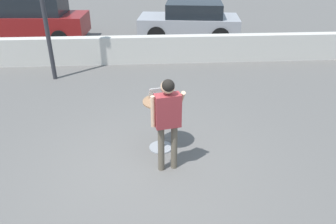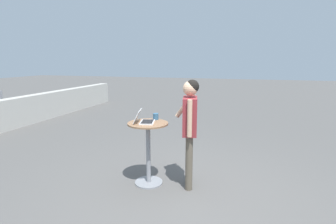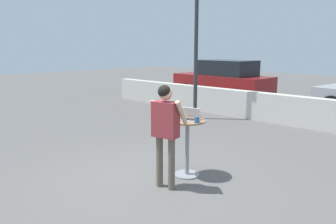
{
  "view_description": "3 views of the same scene",
  "coord_description": "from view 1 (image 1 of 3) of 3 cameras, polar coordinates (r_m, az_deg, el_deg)",
  "views": [
    {
      "loc": [
        0.07,
        -4.62,
        3.53
      ],
      "look_at": [
        0.41,
        0.45,
        0.88
      ],
      "focal_mm": 35.0,
      "sensor_mm": 36.0,
      "label": 1
    },
    {
      "loc": [
        -3.39,
        -0.78,
        1.96
      ],
      "look_at": [
        0.38,
        0.35,
        1.17
      ],
      "focal_mm": 28.0,
      "sensor_mm": 36.0,
      "label": 2
    },
    {
      "loc": [
        3.84,
        -3.58,
        2.23
      ],
      "look_at": [
        0.17,
        0.29,
        1.18
      ],
      "focal_mm": 35.0,
      "sensor_mm": 36.0,
      "label": 3
    }
  ],
  "objects": [
    {
      "name": "cafe_table",
      "position": [
        6.02,
        -1.31,
        -1.28
      ],
      "size": [
        0.63,
        0.63,
        1.0
      ],
      "color": "gray",
      "rests_on": "ground_plane"
    },
    {
      "name": "pavement_kerb",
      "position": [
        10.77,
        -4.18,
        10.76
      ],
      "size": [
        15.3,
        0.35,
        0.87
      ],
      "color": "beige",
      "rests_on": "ground_plane"
    },
    {
      "name": "parked_car_further_down",
      "position": [
        14.33,
        -22.94,
        14.66
      ],
      "size": [
        4.56,
        2.05,
        1.7
      ],
      "color": "maroon",
      "rests_on": "ground_plane"
    },
    {
      "name": "parked_car_near_street",
      "position": [
        13.48,
        3.87,
        15.62
      ],
      "size": [
        4.1,
        2.32,
        1.46
      ],
      "color": "#9E9EA3",
      "rests_on": "ground_plane"
    },
    {
      "name": "coffee_mug",
      "position": [
        5.8,
        1.05,
        2.29
      ],
      "size": [
        0.13,
        0.09,
        0.1
      ],
      "color": "#336084",
      "rests_on": "cafe_table"
    },
    {
      "name": "ground_plane",
      "position": [
        5.82,
        -3.84,
        -9.89
      ],
      "size": [
        50.0,
        50.0,
        0.0
      ],
      "primitive_type": "plane",
      "color": "#5B5956"
    },
    {
      "name": "standing_person",
      "position": [
        5.25,
        -0.07,
        -0.4
      ],
      "size": [
        0.56,
        0.43,
        1.68
      ],
      "color": "brown",
      "rests_on": "ground_plane"
    },
    {
      "name": "laptop",
      "position": [
        5.88,
        -1.51,
        2.61
      ],
      "size": [
        0.39,
        0.38,
        0.2
      ],
      "color": "silver",
      "rests_on": "cafe_table"
    }
  ]
}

